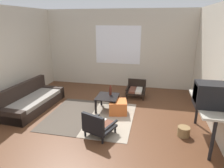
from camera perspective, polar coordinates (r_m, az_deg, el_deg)
The scene contains 13 objects.
ground_plane at distance 4.64m, azimuth -5.40°, elevation -11.92°, with size 7.80×7.80×0.00m, color #56331E.
far_wall_with_window at distance 7.06m, azimuth 1.79°, elevation 10.23°, with size 5.60×0.13×2.70m.
area_rug at distance 5.04m, azimuth -6.28°, elevation -9.34°, with size 2.13×1.94×0.01m.
couch at distance 5.81m, azimuth -22.47°, elevation -4.63°, with size 0.91×1.98×0.69m.
coffee_table at distance 5.21m, azimuth -1.36°, elevation -4.33°, with size 0.57×0.64×0.40m.
armchair_by_window at distance 6.26m, azimuth 7.07°, elevation -1.42°, with size 0.59×0.62×0.50m.
armchair_striped_foreground at distance 4.12m, azimuth -4.09°, elevation -12.01°, with size 0.69×0.70×0.56m.
ottoman_orange at distance 5.10m, azimuth 1.70°, elevation -6.74°, with size 0.45×0.45×0.35m, color #D1662D.
console_shelf at distance 4.23m, azimuth 25.85°, elevation -6.03°, with size 0.45×1.42×0.81m.
crt_television at distance 3.95m, azimuth 26.99°, elevation -2.87°, with size 0.56×0.41×0.45m.
clay_vase at distance 4.53m, azimuth 25.09°, elevation -1.60°, with size 0.25×0.25×0.31m.
glass_bottle at distance 5.24m, azimuth -0.47°, elevation -2.01°, with size 0.07×0.07×0.28m.
wicker_basket at distance 4.46m, azimuth 20.21°, elevation -12.92°, with size 0.25×0.25×0.21m, color olive.
Camera 1 is at (1.26, -3.82, 2.32)m, focal length 31.25 mm.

